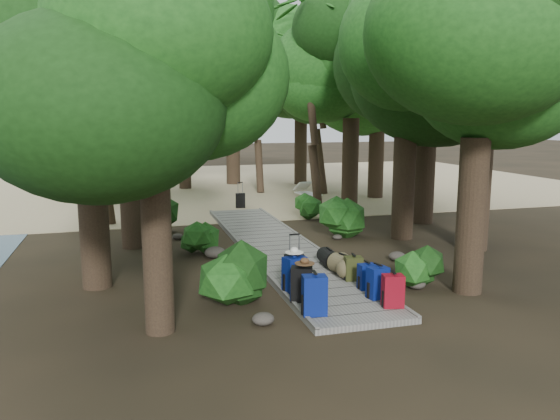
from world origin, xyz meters
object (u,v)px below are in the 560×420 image
object	(u,v)px
suitcase_on_boardwalk	(294,269)
kayak	(140,203)
lone_suitcase_on_sand	(240,200)
backpack_left_c	(294,272)
backpack_right_c	(367,275)
duffel_right_black	(329,258)
sun_lounger	(308,191)
duffel_right_khaki	(343,265)
backpack_left_b	(302,282)
backpack_left_a	(314,293)
backpack_right_a	(393,289)
backpack_right_d	(353,267)
backpack_right_b	(378,281)

from	to	relation	value
suitcase_on_boardwalk	kayak	distance (m)	12.19
lone_suitcase_on_sand	backpack_left_c	bearing A→B (deg)	-88.78
backpack_right_c	duffel_right_black	size ratio (longest dim) A/B	0.92
backpack_right_c	sun_lounger	bearing A→B (deg)	74.41
suitcase_on_boardwalk	backpack_right_c	bearing A→B (deg)	-25.01
duffel_right_khaki	sun_lounger	world-z (taller)	sun_lounger
sun_lounger	duffel_right_khaki	bearing A→B (deg)	-116.63
backpack_left_b	backpack_left_c	size ratio (longest dim) A/B	0.94
backpack_left_a	backpack_left_c	bearing A→B (deg)	95.65
backpack_right_a	kayak	bearing A→B (deg)	118.22
suitcase_on_boardwalk	sun_lounger	xyz separation A→B (m)	(4.43, 12.23, -0.08)
backpack_left_c	duffel_right_khaki	bearing A→B (deg)	11.29
backpack_right_c	duffel_right_khaki	size ratio (longest dim) A/B	0.89
duffel_right_black	lone_suitcase_on_sand	world-z (taller)	lone_suitcase_on_sand
backpack_right_d	suitcase_on_boardwalk	world-z (taller)	suitcase_on_boardwalk
backpack_right_a	duffel_right_black	xyz separation A→B (m)	(-0.14, 2.97, -0.14)
backpack_right_a	duffel_right_black	world-z (taller)	backpack_right_a
backpack_right_c	suitcase_on_boardwalk	bearing A→B (deg)	148.69
backpack_right_b	sun_lounger	world-z (taller)	backpack_right_b
lone_suitcase_on_sand	kayak	bearing A→B (deg)	168.16
kayak	backpack_right_d	bearing A→B (deg)	-46.52
duffel_right_black	suitcase_on_boardwalk	world-z (taller)	suitcase_on_boardwalk
duffel_right_khaki	backpack_right_b	bearing A→B (deg)	-103.91
backpack_left_a	lone_suitcase_on_sand	distance (m)	12.43
lone_suitcase_on_sand	sun_lounger	distance (m)	3.85
kayak	sun_lounger	bearing A→B (deg)	27.09
duffel_right_black	sun_lounger	size ratio (longest dim) A/B	0.30
backpack_left_c	sun_lounger	distance (m)	13.52
backpack_left_b	backpack_left_a	bearing A→B (deg)	-69.45
lone_suitcase_on_sand	backpack_right_a	bearing A→B (deg)	-81.21
backpack_left_c	backpack_right_b	size ratio (longest dim) A/B	1.16
backpack_right_a	backpack_right_b	distance (m)	0.54
backpack_left_c	duffel_right_black	size ratio (longest dim) A/B	1.26
backpack_right_b	suitcase_on_boardwalk	size ratio (longest dim) A/B	1.09
backpack_left_b	duffel_right_khaki	bearing A→B (deg)	65.83
sun_lounger	duffel_right_black	bearing A→B (deg)	-117.88
backpack_right_b	backpack_right_c	bearing A→B (deg)	75.95
backpack_right_c	suitcase_on_boardwalk	xyz separation A→B (m)	(-1.33, 0.74, 0.02)
kayak	sun_lounger	size ratio (longest dim) A/B	1.59
backpack_right_d	suitcase_on_boardwalk	size ratio (longest dim) A/B	0.90
backpack_right_b	duffel_right_black	world-z (taller)	backpack_right_b
backpack_left_b	duffel_right_black	xyz separation A→B (m)	(1.40, 2.20, -0.18)
backpack_right_a	suitcase_on_boardwalk	xyz separation A→B (m)	(-1.35, 1.87, -0.03)
backpack_left_c	backpack_right_d	distance (m)	1.52
duffel_right_khaki	suitcase_on_boardwalk	world-z (taller)	suitcase_on_boardwalk
backpack_right_a	lone_suitcase_on_sand	distance (m)	12.38
backpack_right_d	duffel_right_black	distance (m)	1.20
backpack_left_a	backpack_left_b	world-z (taller)	backpack_left_a
backpack_left_b	duffel_right_khaki	xyz separation A→B (m)	(1.46, 1.45, -0.15)
backpack_left_a	backpack_right_c	size ratio (longest dim) A/B	1.38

